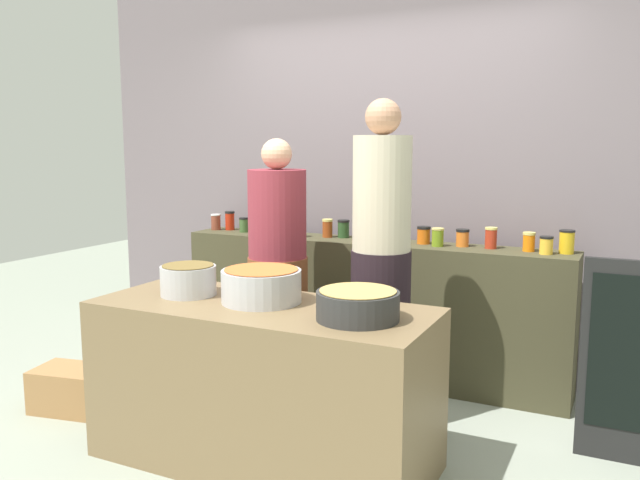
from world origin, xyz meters
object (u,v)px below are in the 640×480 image
object	(u,v)px
cook_with_tongs	(278,282)
preserve_jar_10	(438,237)
preserve_jar_6	(343,229)
preserve_jar_14	(546,245)
cooking_pot_left	(188,280)
preserve_jar_7	(364,234)
preserve_jar_0	(216,222)
cook_in_cap	(381,282)
preserve_jar_2	(244,225)
preserve_jar_4	(297,228)
preserve_jar_3	(270,227)
cooking_pot_right	(358,305)
preserve_jar_15	(567,242)
preserve_jar_8	(384,233)
preserve_jar_11	(462,238)
preserve_jar_1	(230,220)
preserve_jar_13	(529,242)
preserve_jar_9	(424,235)
preserve_jar_5	(327,228)
cooking_pot_center	(261,286)
bread_crate	(74,389)
preserve_jar_12	(491,238)

from	to	relation	value
cook_with_tongs	preserve_jar_10	bearing A→B (deg)	32.87
preserve_jar_6	preserve_jar_14	bearing A→B (deg)	-4.06
cooking_pot_left	preserve_jar_7	bearing A→B (deg)	71.14
preserve_jar_0	cook_in_cap	xyz separation A→B (m)	(1.64, -0.78, -0.16)
preserve_jar_2	preserve_jar_4	world-z (taller)	preserve_jar_4
preserve_jar_3	cooking_pot_right	bearing A→B (deg)	-47.58
preserve_jar_2	preserve_jar_4	xyz separation A→B (m)	(0.48, -0.05, 0.01)
cooking_pot_left	preserve_jar_2	bearing A→B (deg)	111.40
preserve_jar_2	preserve_jar_15	world-z (taller)	preserve_jar_15
preserve_jar_8	preserve_jar_3	bearing A→B (deg)	-177.57
preserve_jar_3	preserve_jar_11	world-z (taller)	preserve_jar_3
preserve_jar_1	preserve_jar_13	world-z (taller)	preserve_jar_1
preserve_jar_9	cook_with_tongs	size ratio (longest dim) A/B	0.07
preserve_jar_5	preserve_jar_7	world-z (taller)	preserve_jar_5
preserve_jar_2	preserve_jar_10	bearing A→B (deg)	-0.90
preserve_jar_8	cooking_pot_center	world-z (taller)	preserve_jar_8
preserve_jar_5	cooking_pot_left	xyz separation A→B (m)	(-0.13, -1.42, -0.11)
cook_in_cap	cooking_pot_center	bearing A→B (deg)	-124.99
preserve_jar_11	preserve_jar_4	bearing A→B (deg)	-175.27
cooking_pot_right	bread_crate	xyz separation A→B (m)	(-1.89, 0.09, -0.75)
preserve_jar_13	bread_crate	bearing A→B (deg)	-150.00
preserve_jar_1	preserve_jar_5	distance (m)	0.84
preserve_jar_5	preserve_jar_15	distance (m)	1.58
preserve_jar_0	preserve_jar_6	bearing A→B (deg)	2.78
preserve_jar_1	cook_with_tongs	world-z (taller)	cook_with_tongs
preserve_jar_5	preserve_jar_12	size ratio (longest dim) A/B	0.96
preserve_jar_6	preserve_jar_11	size ratio (longest dim) A/B	1.12
preserve_jar_9	cooking_pot_center	distance (m)	1.45
cooking_pot_left	preserve_jar_1	bearing A→B (deg)	116.11
preserve_jar_10	preserve_jar_12	distance (m)	0.33
preserve_jar_7	cooking_pot_left	distance (m)	1.40
preserve_jar_14	preserve_jar_11	bearing A→B (deg)	172.27
preserve_jar_0	preserve_jar_12	bearing A→B (deg)	0.59
preserve_jar_6	preserve_jar_8	size ratio (longest dim) A/B	0.98
preserve_jar_6	preserve_jar_13	xyz separation A→B (m)	(1.26, -0.04, -0.00)
preserve_jar_5	cook_in_cap	size ratio (longest dim) A/B	0.07
preserve_jar_2	cooking_pot_right	distance (m)	2.10
cook_with_tongs	bread_crate	distance (m)	1.39
preserve_jar_11	preserve_jar_14	bearing A→B (deg)	-7.73
preserve_jar_12	preserve_jar_14	bearing A→B (deg)	-11.21
cooking_pot_left	cook_in_cap	bearing A→B (deg)	36.74
preserve_jar_0	preserve_jar_9	world-z (taller)	preserve_jar_0
preserve_jar_4	preserve_jar_8	world-z (taller)	same
preserve_jar_13	cooking_pot_right	distance (m)	1.57
preserve_jar_5	cooking_pot_center	distance (m)	1.42
preserve_jar_2	preserve_jar_9	world-z (taller)	preserve_jar_9
preserve_jar_15	cook_with_tongs	world-z (taller)	cook_with_tongs
preserve_jar_2	cook_in_cap	bearing A→B (deg)	-28.94
preserve_jar_13	preserve_jar_9	bearing A→B (deg)	179.37
cook_with_tongs	preserve_jar_15	bearing A→B (deg)	21.03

